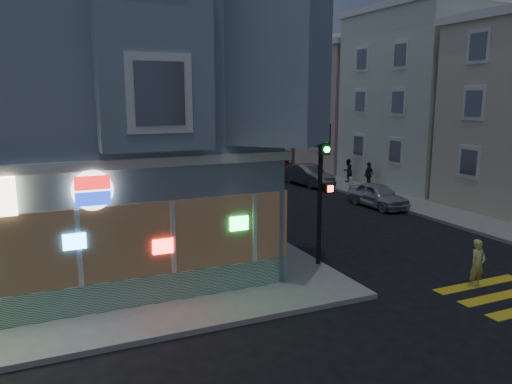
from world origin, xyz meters
TOP-DOWN VIEW (x-y plane):
  - ground at (0.00, 0.00)m, footprint 120.00×120.00m
  - sidewalk_ne at (23.00, 23.00)m, footprint 24.00×42.00m
  - corner_building at (-6.00, 10.98)m, footprint 14.60×14.60m
  - row_house_b at (19.50, 16.00)m, footprint 12.00×8.60m
  - row_house_c at (19.50, 25.00)m, footprint 12.00×8.60m
  - row_house_d at (19.50, 34.00)m, footprint 12.00×8.60m
  - utility_pole at (12.00, 24.00)m, footprint 2.20×0.30m
  - street_tree_near at (12.20, 30.00)m, footprint 3.00×3.00m
  - street_tree_far at (12.20, 38.00)m, footprint 3.00×3.00m
  - running_child at (6.24, 1.49)m, footprint 0.56×0.39m
  - pedestrian_a at (13.00, 18.24)m, footprint 0.84×0.73m
  - pedestrian_b at (13.00, 15.98)m, footprint 1.00×0.70m
  - parked_car_a at (10.46, 11.76)m, footprint 1.62×3.75m
  - parked_car_b at (10.38, 18.89)m, footprint 1.88×4.21m
  - parked_car_c at (10.70, 24.30)m, footprint 2.16×4.76m
  - parked_car_d at (8.60, 29.50)m, footprint 2.69×5.31m
  - traffic_signal at (2.82, 4.83)m, footprint 0.57×0.53m
  - fire_hydrant at (11.82, 16.16)m, footprint 0.42×0.24m

SIDE VIEW (x-z plane):
  - ground at x=0.00m, z-range 0.00..0.00m
  - sidewalk_ne at x=23.00m, z-range 0.00..0.15m
  - fire_hydrant at x=11.82m, z-range 0.17..0.90m
  - parked_car_a at x=10.46m, z-range 0.00..1.26m
  - parked_car_b at x=10.38m, z-range 0.00..1.34m
  - parked_car_c at x=10.70m, z-range 0.00..1.35m
  - parked_car_d at x=8.60m, z-range 0.00..1.44m
  - running_child at x=6.24m, z-range 0.00..1.50m
  - pedestrian_a at x=13.00m, z-range 0.15..1.64m
  - pedestrian_b at x=13.00m, z-range 0.15..1.72m
  - traffic_signal at x=2.82m, z-range 0.98..5.69m
  - street_tree_near at x=12.20m, z-range 1.29..6.59m
  - street_tree_far at x=12.20m, z-range 1.29..6.59m
  - row_house_c at x=19.50m, z-range 0.15..9.15m
  - utility_pole at x=12.00m, z-range 0.30..9.30m
  - row_house_b at x=19.50m, z-range 0.15..10.65m
  - row_house_d at x=19.50m, z-range 0.15..10.65m
  - corner_building at x=-6.00m, z-range 0.12..11.52m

